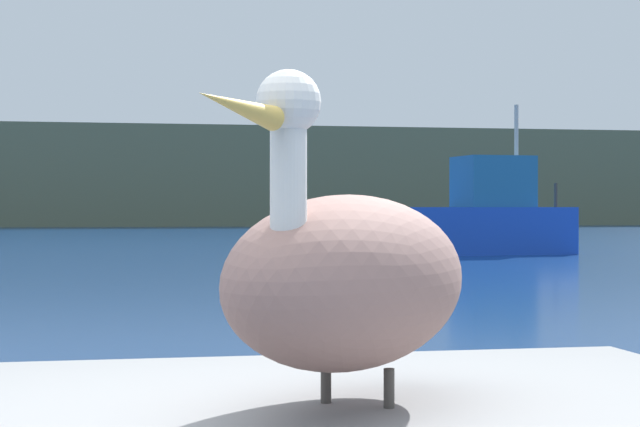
# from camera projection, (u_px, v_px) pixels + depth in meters

# --- Properties ---
(hillside_backdrop) EXTENTS (140.00, 10.23, 6.96)m
(hillside_backdrop) POSITION_uv_depth(u_px,v_px,m) (100.00, 177.00, 79.28)
(hillside_backdrop) COLOR #5B664C
(hillside_backdrop) RESTS_ON ground
(pelican) EXTENTS (1.07, 1.24, 0.88)m
(pelican) POSITION_uv_depth(u_px,v_px,m) (348.00, 278.00, 3.03)
(pelican) COLOR #977066
(pelican) RESTS_ON pier_dock
(fishing_boat_blue) EXTENTS (7.15, 2.74, 4.30)m
(fishing_boat_blue) POSITION_uv_depth(u_px,v_px,m) (457.00, 221.00, 31.71)
(fishing_boat_blue) COLOR blue
(fishing_boat_blue) RESTS_ON ground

